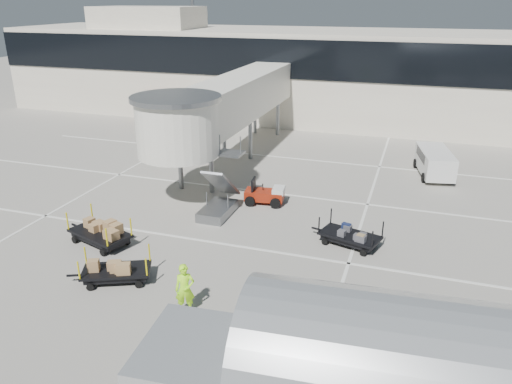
% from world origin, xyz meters
% --- Properties ---
extents(ground, '(140.00, 140.00, 0.00)m').
position_xyz_m(ground, '(0.00, 0.00, 0.00)').
color(ground, '#A5A094').
rests_on(ground, ground).
extents(lane_markings, '(40.00, 30.00, 0.02)m').
position_xyz_m(lane_markings, '(-0.67, 9.33, 0.01)').
color(lane_markings, silver).
rests_on(lane_markings, ground).
extents(terminal, '(64.00, 12.11, 15.20)m').
position_xyz_m(terminal, '(-0.35, 29.94, 4.11)').
color(terminal, beige).
rests_on(terminal, ground).
extents(jet_bridge, '(5.70, 20.40, 6.03)m').
position_xyz_m(jet_bridge, '(-3.97, 12.26, 4.28)').
color(jet_bridge, white).
rests_on(jet_bridge, ground).
extents(baggage_tug, '(2.29, 1.62, 1.43)m').
position_xyz_m(baggage_tug, '(0.52, 7.36, 0.52)').
color(baggage_tug, maroon).
rests_on(baggage_tug, ground).
extents(suitcase_cart, '(3.44, 2.08, 1.32)m').
position_xyz_m(suitcase_cart, '(5.75, 3.78, 0.46)').
color(suitcase_cart, black).
rests_on(suitcase_cart, ground).
extents(box_cart_near, '(3.33, 2.33, 1.30)m').
position_xyz_m(box_cart_near, '(-2.85, -2.42, 0.48)').
color(box_cart_near, black).
rests_on(box_cart_near, ground).
extents(box_cart_far, '(3.78, 2.37, 1.46)m').
position_xyz_m(box_cart_far, '(-5.21, 0.16, 0.56)').
color(box_cart_far, black).
rests_on(box_cart_far, ground).
extents(ground_worker, '(0.84, 0.72, 1.96)m').
position_xyz_m(ground_worker, '(0.87, -3.48, 0.98)').
color(ground_worker, '#A4FF1A').
rests_on(ground_worker, ground).
extents(minivan, '(2.62, 4.65, 1.66)m').
position_xyz_m(minivan, '(9.43, 15.45, 1.00)').
color(minivan, silver).
rests_on(minivan, ground).
extents(belt_loader, '(4.50, 3.05, 2.04)m').
position_xyz_m(belt_loader, '(-14.55, 23.88, 0.78)').
color(belt_loader, maroon).
rests_on(belt_loader, ground).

